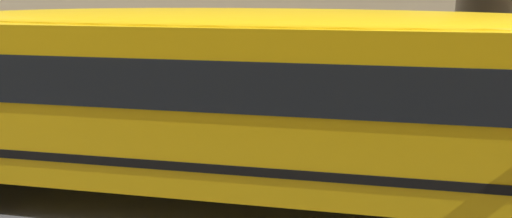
# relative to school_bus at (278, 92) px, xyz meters

# --- Properties ---
(ground_plane) EXTENTS (400.00, 400.00, 0.00)m
(ground_plane) POSITION_rel_school_bus_xyz_m (1.06, 1.28, -1.84)
(ground_plane) COLOR #424244
(sidewalk_far) EXTENTS (120.00, 3.00, 0.01)m
(sidewalk_far) POSITION_rel_school_bus_xyz_m (1.06, 9.27, -1.84)
(sidewalk_far) COLOR gray
(sidewalk_far) RESTS_ON ground_plane
(lane_centreline) EXTENTS (110.00, 0.16, 0.01)m
(lane_centreline) POSITION_rel_school_bus_xyz_m (1.06, 1.28, -1.84)
(lane_centreline) COLOR silver
(lane_centreline) RESTS_ON ground_plane
(school_bus) EXTENTS (13.96, 3.53, 3.11)m
(school_bus) POSITION_rel_school_bus_xyz_m (0.00, 0.00, 0.00)
(school_bus) COLOR yellow
(school_bus) RESTS_ON ground_plane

